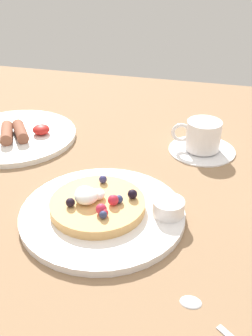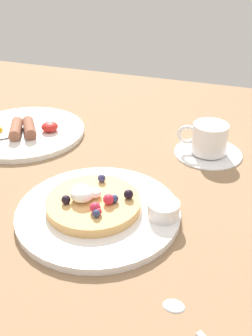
{
  "view_description": "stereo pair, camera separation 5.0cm",
  "coord_description": "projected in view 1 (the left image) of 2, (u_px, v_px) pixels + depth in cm",
  "views": [
    {
      "loc": [
        20.32,
        -55.02,
        40.4
      ],
      "look_at": [
        4.7,
        4.07,
        4.0
      ],
      "focal_mm": 42.23,
      "sensor_mm": 36.0,
      "label": 1
    },
    {
      "loc": [
        25.11,
        -53.54,
        40.4
      ],
      "look_at": [
        4.7,
        4.07,
        4.0
      ],
      "focal_mm": 42.23,
      "sensor_mm": 36.0,
      "label": 2
    }
  ],
  "objects": [
    {
      "name": "coffee_saucer",
      "position": [
        202.0,
        150.0,
        0.85
      ],
      "size": [
        14.26,
        14.26,
        0.61
      ],
      "primitive_type": "cylinder",
      "color": "white",
      "rests_on": "ground_plane"
    },
    {
      "name": "fried_breakfast",
      "position": [
        13.0,
        133.0,
        0.88
      ],
      "size": [
        16.02,
        10.43,
        2.77
      ],
      "color": "brown",
      "rests_on": "breakfast_plate"
    },
    {
      "name": "ground_plane",
      "position": [
        95.0,
        202.0,
        0.72
      ],
      "size": [
        183.07,
        135.32,
        3.0
      ],
      "primitive_type": "cube",
      "color": "#89694B"
    },
    {
      "name": "pancake_with_berries",
      "position": [
        97.0,
        203.0,
        0.65
      ],
      "size": [
        15.73,
        15.73,
        3.97
      ],
      "color": "#E3AD65",
      "rests_on": "pancake_plate"
    },
    {
      "name": "coffee_cup",
      "position": [
        203.0,
        135.0,
        0.83
      ],
      "size": [
        10.47,
        7.33,
        6.25
      ],
      "color": "white",
      "rests_on": "coffee_saucer"
    },
    {
      "name": "teaspoon",
      "position": [
        211.0,
        318.0,
        0.48
      ],
      "size": [
        12.46,
        9.66,
        0.6
      ],
      "color": "silver",
      "rests_on": "ground_plane"
    },
    {
      "name": "pancake_plate",
      "position": [
        103.0,
        214.0,
        0.65
      ],
      "size": [
        27.13,
        27.13,
        1.25
      ],
      "primitive_type": "cylinder",
      "color": "white",
      "rests_on": "ground_plane"
    },
    {
      "name": "syrup_ramekin",
      "position": [
        168.0,
        207.0,
        0.63
      ],
      "size": [
        5.19,
        5.19,
        2.56
      ],
      "color": "white",
      "rests_on": "pancake_plate"
    },
    {
      "name": "breakfast_plate",
      "position": [
        15.0,
        136.0,
        0.9
      ],
      "size": [
        27.82,
        27.82,
        1.21
      ],
      "primitive_type": "cylinder",
      "color": "white",
      "rests_on": "ground_plane"
    }
  ]
}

